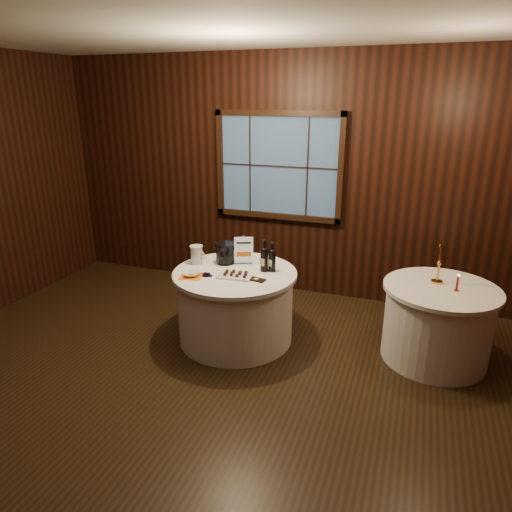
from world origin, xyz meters
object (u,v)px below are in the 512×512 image
at_px(main_table, 235,305).
at_px(glass_pitcher, 197,255).
at_px(brass_candlestick, 439,269).
at_px(ice_bucket, 225,253).
at_px(sign_stand, 244,255).
at_px(chocolate_plate, 236,275).
at_px(grape_bunch, 207,275).
at_px(port_bottle_right, 272,259).
at_px(cracker_bowl, 192,274).
at_px(chocolate_box, 256,280).
at_px(red_candle, 457,285).
at_px(side_table, 437,323).
at_px(port_bottle_left, 264,258).

distance_m(main_table, glass_pitcher, 0.69).
bearing_deg(brass_candlestick, ice_bucket, -174.83).
relative_size(sign_stand, chocolate_plate, 0.91).
bearing_deg(grape_bunch, ice_bucket, 86.72).
relative_size(port_bottle_right, chocolate_plate, 0.88).
bearing_deg(cracker_bowl, chocolate_box, 10.72).
distance_m(chocolate_box, cracker_bowl, 0.66).
height_order(sign_stand, cracker_bowl, sign_stand).
bearing_deg(cracker_bowl, chocolate_plate, 18.89).
distance_m(ice_bucket, red_candle, 2.31).
height_order(chocolate_box, red_candle, red_candle).
bearing_deg(side_table, chocolate_plate, -167.85).
bearing_deg(port_bottle_left, sign_stand, 174.85).
relative_size(sign_stand, cracker_bowl, 2.05).
height_order(side_table, ice_bucket, ice_bucket).
distance_m(main_table, red_candle, 2.18).
relative_size(ice_bucket, red_candle, 1.32).
height_order(main_table, ice_bucket, ice_bucket).
xyz_separation_m(port_bottle_right, chocolate_box, (-0.07, -0.29, -0.13)).
distance_m(ice_bucket, chocolate_plate, 0.42).
relative_size(port_bottle_left, grape_bunch, 2.06).
relative_size(port_bottle_right, ice_bucket, 1.39).
relative_size(sign_stand, brass_candlestick, 0.81).
distance_m(port_bottle_right, grape_bunch, 0.68).
xyz_separation_m(sign_stand, chocolate_box, (0.28, -0.37, -0.10)).
xyz_separation_m(port_bottle_left, cracker_bowl, (-0.64, -0.39, -0.12)).
height_order(port_bottle_left, cracker_bowl, port_bottle_left).
height_order(side_table, red_candle, red_candle).
relative_size(port_bottle_left, chocolate_box, 1.91).
bearing_deg(sign_stand, brass_candlestick, -17.00).
bearing_deg(glass_pitcher, chocolate_plate, -8.32).
bearing_deg(ice_bucket, cracker_bowl, -110.03).
bearing_deg(sign_stand, port_bottle_right, -35.19).
relative_size(port_bottle_right, grape_bunch, 1.89).
bearing_deg(brass_candlestick, port_bottle_right, -171.17).
bearing_deg(glass_pitcher, red_candle, 16.14).
xyz_separation_m(main_table, port_bottle_left, (0.28, 0.12, 0.53)).
distance_m(side_table, red_candle, 0.47).
bearing_deg(main_table, chocolate_box, -25.98).
bearing_deg(chocolate_plate, port_bottle_left, 47.92).
bearing_deg(red_candle, brass_candlestick, 136.72).
bearing_deg(chocolate_plate, chocolate_box, -5.23).
height_order(port_bottle_left, glass_pitcher, port_bottle_left).
xyz_separation_m(main_table, grape_bunch, (-0.22, -0.22, 0.40)).
bearing_deg(chocolate_plate, brass_candlestick, 15.21).
bearing_deg(main_table, sign_stand, 88.02).
bearing_deg(side_table, glass_pitcher, -175.12).
xyz_separation_m(port_bottle_right, cracker_bowl, (-0.71, -0.41, -0.11)).
height_order(chocolate_plate, cracker_bowl, chocolate_plate).
bearing_deg(chocolate_plate, ice_bucket, 127.79).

